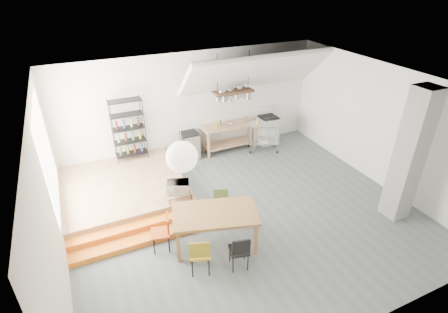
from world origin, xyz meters
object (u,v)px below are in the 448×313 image
mini_fridge (190,146)px  rolling_cart (264,133)px  dining_table (215,216)px  stove (267,129)px

mini_fridge → rolling_cart: bearing=-12.2°
dining_table → mini_fridge: bearing=94.4°
dining_table → mini_fridge: 3.94m
stove → mini_fridge: stove is taller
dining_table → rolling_cart: bearing=63.3°
stove → rolling_cart: (-0.41, -0.46, 0.12)m
stove → dining_table: size_ratio=0.60×
stove → rolling_cart: size_ratio=1.11×
stove → rolling_cart: bearing=-132.0°
dining_table → mini_fridge: (0.82, 3.84, -0.32)m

